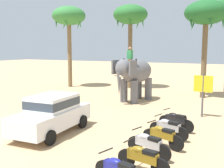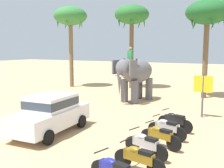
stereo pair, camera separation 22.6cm
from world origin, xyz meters
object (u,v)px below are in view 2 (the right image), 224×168
palm_tree_near_hut (132,17)px  elephant_with_mahout (135,74)px  palm_tree_left_of_road (207,15)px  motorcycle_far_in_row (167,128)px  motorcycle_second_in_row (139,158)px  motorcycle_end_of_row (175,121)px  palm_tree_far_back (70,18)px  motorcycle_mid_row (145,144)px  motorcycle_fourth_in_row (160,136)px  car_sedan_foreground (51,112)px  signboard_yellow (203,87)px

palm_tree_near_hut → elephant_with_mahout: bearing=-63.2°
palm_tree_left_of_road → palm_tree_near_hut: bearing=163.8°
elephant_with_mahout → motorcycle_far_in_row: size_ratio=2.26×
motorcycle_second_in_row → motorcycle_end_of_row: (-0.18, 4.70, 0.00)m
motorcycle_far_in_row → palm_tree_far_back: (-12.89, 10.57, 6.21)m
palm_tree_near_hut → motorcycle_mid_row: bearing=-63.9°
motorcycle_fourth_in_row → motorcycle_far_in_row: (-0.09, 1.11, 0.00)m
motorcycle_second_in_row → motorcycle_far_in_row: 3.45m
car_sedan_foreground → motorcycle_far_in_row: bearing=19.3°
palm_tree_near_hut → palm_tree_far_back: bearing=-160.4°
car_sedan_foreground → signboard_yellow: (5.49, 6.03, 0.76)m
palm_tree_far_back → motorcycle_end_of_row: bearing=-35.8°
motorcycle_end_of_row → palm_tree_near_hut: size_ratio=0.22×
motorcycle_fourth_in_row → palm_tree_far_back: size_ratio=0.23×
car_sedan_foreground → motorcycle_second_in_row: (5.00, -1.76, -0.46)m
elephant_with_mahout → palm_tree_far_back: (-8.51, 3.83, 4.68)m
car_sedan_foreground → signboard_yellow: size_ratio=1.75×
motorcycle_second_in_row → palm_tree_near_hut: 18.73m
motorcycle_fourth_in_row → palm_tree_near_hut: 16.74m
motorcycle_end_of_row → motorcycle_far_in_row: bearing=-89.9°
motorcycle_far_in_row → motorcycle_fourth_in_row: bearing=-85.6°
motorcycle_far_in_row → car_sedan_foreground: bearing=-160.7°
motorcycle_mid_row → motorcycle_fourth_in_row: bearing=81.9°
car_sedan_foreground → palm_tree_near_hut: palm_tree_near_hut is taller
palm_tree_far_back → motorcycle_second_in_row: bearing=-47.0°
motorcycle_end_of_row → palm_tree_far_back: size_ratio=0.22×
motorcycle_mid_row → palm_tree_far_back: bearing=135.0°
car_sedan_foreground → motorcycle_far_in_row: 5.12m
palm_tree_near_hut → palm_tree_left_of_road: size_ratio=1.06×
elephant_with_mahout → motorcycle_end_of_row: bearing=-51.3°
motorcycle_second_in_row → motorcycle_far_in_row: size_ratio=1.01×
car_sedan_foreground → motorcycle_second_in_row: size_ratio=2.35×
motorcycle_fourth_in_row → motorcycle_far_in_row: bearing=94.4°
elephant_with_mahout → signboard_yellow: 5.60m
motorcycle_mid_row → motorcycle_fourth_in_row: same height
palm_tree_far_back → signboard_yellow: (13.57, -6.22, -4.98)m
palm_tree_near_hut → signboard_yellow: palm_tree_near_hut is taller
elephant_with_mahout → motorcycle_far_in_row: (4.38, -6.74, -1.53)m
motorcycle_mid_row → motorcycle_far_in_row: same height
car_sedan_foreground → motorcycle_fourth_in_row: car_sedan_foreground is taller
motorcycle_second_in_row → elephant_with_mahout: bearing=114.2°
motorcycle_fourth_in_row → palm_tree_near_hut: bearing=118.5°
motorcycle_far_in_row → signboard_yellow: bearing=81.2°
palm_tree_far_back → motorcycle_far_in_row: bearing=-39.3°
motorcycle_second_in_row → motorcycle_fourth_in_row: bearing=92.4°
palm_tree_left_of_road → signboard_yellow: bearing=-81.3°
motorcycle_far_in_row → motorcycle_end_of_row: (-0.00, 1.26, 0.00)m
elephant_with_mahout → motorcycle_end_of_row: elephant_with_mahout is taller
signboard_yellow → palm_tree_near_hut: bearing=134.2°
palm_tree_left_of_road → signboard_yellow: (0.95, -6.16, -4.55)m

